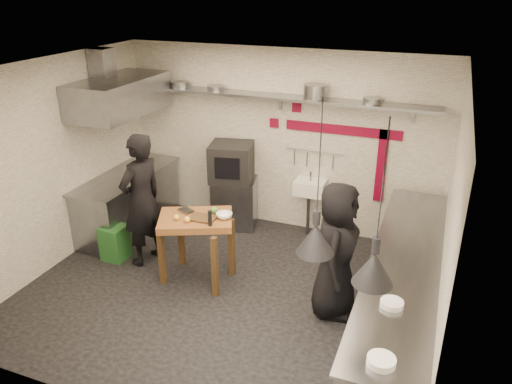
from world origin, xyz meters
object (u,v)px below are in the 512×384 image
(oven_stand, at_px, (235,201))
(chef_right, at_px, (336,251))
(combi_oven, at_px, (231,162))
(chef_left, at_px, (142,200))
(green_bin, at_px, (115,242))
(prep_table, at_px, (197,248))

(oven_stand, distance_m, chef_right, 2.66)
(combi_oven, bearing_deg, chef_left, -127.99)
(combi_oven, relative_size, chef_left, 0.34)
(combi_oven, distance_m, green_bin, 2.10)
(chef_left, bearing_deg, prep_table, 95.25)
(combi_oven, distance_m, chef_left, 1.61)
(chef_right, bearing_deg, combi_oven, 48.35)
(oven_stand, height_order, green_bin, oven_stand)
(prep_table, relative_size, chef_right, 0.55)
(chef_left, bearing_deg, combi_oven, 169.82)
(green_bin, bearing_deg, chef_right, -1.56)
(combi_oven, relative_size, chef_right, 0.38)
(oven_stand, xyz_separation_m, chef_right, (2.01, -1.70, 0.43))
(combi_oven, distance_m, prep_table, 1.74)
(oven_stand, relative_size, chef_right, 0.48)
(green_bin, height_order, chef_left, chef_left)
(oven_stand, bearing_deg, chef_left, -128.13)
(green_bin, xyz_separation_m, prep_table, (1.35, -0.05, 0.21))
(green_bin, bearing_deg, prep_table, -2.25)
(oven_stand, xyz_separation_m, combi_oven, (-0.03, -0.05, 0.69))
(chef_right, bearing_deg, prep_table, 86.16)
(oven_stand, relative_size, prep_table, 0.87)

